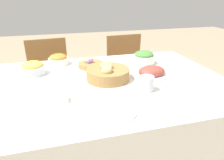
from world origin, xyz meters
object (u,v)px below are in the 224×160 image
chair_far_right (127,71)px  spoon (146,105)px  green_salad_bowl (144,57)px  ham_platter (152,72)px  chair_far_left (51,78)px  carrot_bowl (58,60)px  dinner_plate (111,110)px  butter_dish (58,99)px  drinking_cup (147,84)px  fork (79,114)px  bread_basket (108,73)px  egg_basket (90,64)px  knife (140,106)px  pineapple_bowl (33,68)px

chair_far_right → spoon: 1.33m
green_salad_bowl → ham_platter: bearing=-101.2°
chair_far_left → carrot_bowl: chair_far_left is taller
chair_far_right → dinner_plate: bearing=-115.7°
spoon → butter_dish: butter_dish is taller
chair_far_left → green_salad_bowl: 1.06m
chair_far_right → butter_dish: bearing=-128.4°
green_salad_bowl → drinking_cup: green_salad_bowl is taller
chair_far_left → green_salad_bowl: size_ratio=4.76×
fork → drinking_cup: bearing=24.0°
bread_basket → butter_dish: bread_basket is taller
dinner_plate → drinking_cup: (0.26, 0.16, 0.04)m
green_salad_bowl → dinner_plate: (-0.45, -0.64, -0.04)m
green_salad_bowl → spoon: bearing=-112.0°
chair_far_left → ham_platter: 1.20m
egg_basket → fork: 0.68m
carrot_bowl → spoon: size_ratio=0.94×
chair_far_right → ham_platter: 0.95m
ham_platter → fork: size_ratio=1.74×
carrot_bowl → fork: bearing=-84.0°
dinner_plate → fork: 0.16m
chair_far_right → drinking_cup: bearing=-106.5°
spoon → ham_platter: bearing=57.9°
knife → butter_dish: butter_dish is taller
egg_basket → drinking_cup: 0.56m
green_salad_bowl → butter_dish: green_salad_bowl is taller
knife → chair_far_right: bearing=77.0°
green_salad_bowl → fork: (-0.60, -0.64, -0.05)m
pineapple_bowl → knife: bearing=-46.6°
bread_basket → spoon: (0.11, -0.38, -0.04)m
egg_basket → carrot_bowl: size_ratio=1.24×
dinner_plate → green_salad_bowl: bearing=55.1°
carrot_bowl → drinking_cup: bearing=-51.3°
green_salad_bowl → drinking_cup: size_ratio=1.98×
chair_far_left → egg_basket: 0.76m
egg_basket → pineapple_bowl: 0.43m
egg_basket → drinking_cup: (0.26, -0.50, 0.02)m
knife → drinking_cup: drinking_cup is taller
pineapple_bowl → dinner_plate: 0.74m
pineapple_bowl → dinner_plate: (0.42, -0.61, -0.04)m
carrot_bowl → fork: 0.79m
fork → egg_basket: bearing=79.5°
chair_far_left → ham_platter: (0.74, -0.88, 0.33)m
dinner_plate → fork: bearing=180.0°
chair_far_right → carrot_bowl: (-0.76, -0.46, 0.34)m
green_salad_bowl → knife: bearing=-114.3°
egg_basket → butter_dish: bearing=-117.0°
chair_far_left → egg_basket: (0.35, -0.59, 0.33)m
bread_basket → butter_dish: (-0.33, -0.23, -0.03)m
drinking_cup → carrot_bowl: bearing=128.7°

